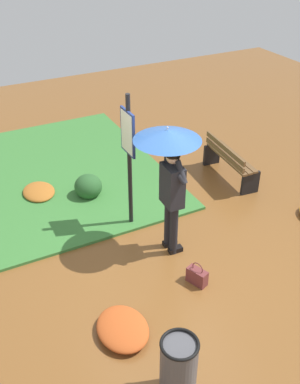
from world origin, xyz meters
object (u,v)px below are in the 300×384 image
(info_sign_post, at_px, (129,148))
(park_bench, at_px, (229,160))
(trash_bin, at_px, (178,369))
(person_with_umbrella, at_px, (169,160))
(handbag, at_px, (197,276))

(info_sign_post, relative_size, park_bench, 1.64)
(trash_bin, bearing_deg, person_with_umbrella, -26.46)
(person_with_umbrella, distance_m, handbag, 1.69)
(info_sign_post, xyz_separation_m, handbag, (-1.72, -0.24, -1.32))
(info_sign_post, xyz_separation_m, trash_bin, (-3.08, 0.87, -1.03))
(person_with_umbrella, height_order, info_sign_post, info_sign_post)
(person_with_umbrella, bearing_deg, park_bench, -57.98)
(handbag, xyz_separation_m, trash_bin, (-1.36, 1.11, 0.29))
(trash_bin, bearing_deg, handbag, -39.17)
(park_bench, bearing_deg, person_with_umbrella, 122.02)
(handbag, xyz_separation_m, park_bench, (2.21, -2.11, 0.28))
(handbag, bearing_deg, park_bench, -43.61)
(trash_bin, bearing_deg, park_bench, -41.99)
(person_with_umbrella, height_order, park_bench, person_with_umbrella)
(info_sign_post, distance_m, trash_bin, 3.36)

